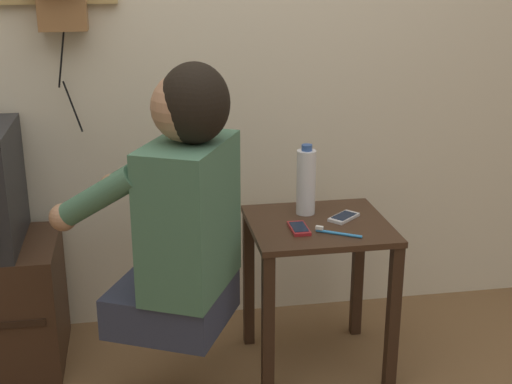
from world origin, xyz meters
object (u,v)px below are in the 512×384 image
(water_bottle, at_px, (306,181))
(cell_phone_spare, at_px, (344,217))
(toothbrush, at_px, (335,232))
(cell_phone_held, at_px, (299,228))
(person, at_px, (182,207))

(water_bottle, bearing_deg, cell_phone_spare, -32.73)
(cell_phone_spare, bearing_deg, toothbrush, -68.30)
(cell_phone_held, bearing_deg, toothbrush, -28.88)
(toothbrush, bearing_deg, cell_phone_spare, 4.51)
(water_bottle, distance_m, toothbrush, 0.26)
(cell_phone_held, height_order, cell_phone_spare, same)
(cell_phone_held, distance_m, water_bottle, 0.21)
(water_bottle, bearing_deg, cell_phone_held, -111.08)
(person, relative_size, cell_phone_held, 7.05)
(cell_phone_held, bearing_deg, water_bottle, 68.67)
(cell_phone_spare, xyz_separation_m, toothbrush, (-0.07, -0.14, 0.00))
(water_bottle, height_order, toothbrush, water_bottle)
(person, height_order, cell_phone_spare, person)
(cell_phone_held, distance_m, cell_phone_spare, 0.20)
(toothbrush, bearing_deg, water_bottle, 44.84)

